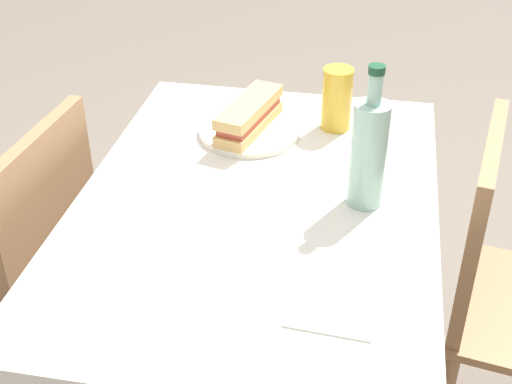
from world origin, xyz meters
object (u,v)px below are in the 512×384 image
water_bottle (369,152)px  chair_near (512,291)px  chair_far (20,270)px  knife_near (227,125)px  plate_near (249,131)px  beer_glass (337,99)px  dining_table (256,254)px  baguette_sandwich_near (249,115)px

water_bottle → chair_near: bearing=-74.7°
chair_far → knife_near: chair_far is taller
chair_near → water_bottle: size_ratio=2.93×
chair_far → chair_near: (0.13, -1.10, 0.00)m
chair_far → chair_near: same height
plate_near → beer_glass: (0.07, -0.19, 0.07)m
dining_table → chair_near: chair_near is taller
beer_glass → chair_far: bearing=116.9°
dining_table → water_bottle: bearing=-80.9°
chair_near → beer_glass: size_ratio=5.78×
chair_near → beer_glass: (0.21, 0.43, 0.33)m
dining_table → chair_far: 0.56m
dining_table → beer_glass: bearing=-20.4°
dining_table → chair_near: size_ratio=1.19×
baguette_sandwich_near → chair_near: bearing=-102.7°
knife_near → dining_table: bearing=-156.2°
chair_near → plate_near: bearing=77.3°
dining_table → baguette_sandwich_near: bearing=13.9°
water_bottle → dining_table: bearing=99.1°
beer_glass → knife_near: bearing=105.9°
dining_table → plate_near: bearing=13.9°
knife_near → water_bottle: bearing=-125.4°
chair_near → baguette_sandwich_near: size_ratio=3.56×
plate_near → beer_glass: 0.21m
chair_near → baguette_sandwich_near: bearing=77.3°
dining_table → plate_near: (0.27, 0.07, 0.14)m
chair_near → water_bottle: 0.51m
plate_near → water_bottle: (-0.23, -0.28, 0.11)m
plate_near → beer_glass: size_ratio=1.58×
chair_far → knife_near: 0.58m
dining_table → chair_far: size_ratio=1.19×
chair_near → beer_glass: 0.58m
chair_far → chair_near: 1.11m
dining_table → water_bottle: (0.03, -0.21, 0.25)m
dining_table → chair_near: bearing=-77.0°
baguette_sandwich_near → chair_far: bearing=119.3°
water_bottle → beer_glass: bearing=15.7°
chair_far → water_bottle: (0.04, -0.76, 0.37)m
chair_near → baguette_sandwich_near: (0.14, 0.62, 0.31)m
chair_near → knife_near: size_ratio=4.70×
plate_near → baguette_sandwich_near: bearing=0.0°
baguette_sandwich_near → knife_near: 0.06m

